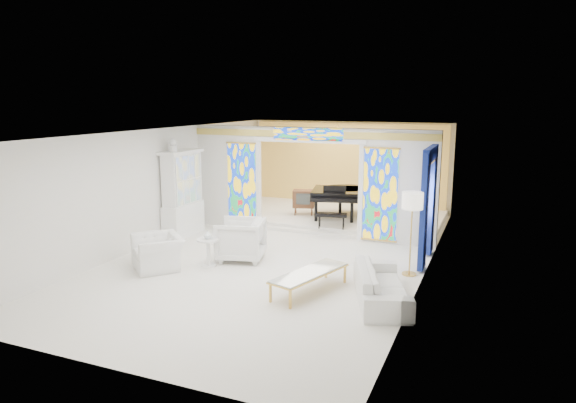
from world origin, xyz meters
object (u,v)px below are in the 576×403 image
at_px(armchair_left, 158,252).
at_px(china_cabinet, 182,194).
at_px(armchair_right, 241,240).
at_px(grand_piano, 340,194).
at_px(tv_console, 304,199).
at_px(coffee_table, 310,273).
at_px(sofa, 381,284).

bearing_deg(armchair_left, china_cabinet, 153.77).
height_order(armchair_right, grand_piano, grand_piano).
height_order(grand_piano, tv_console, grand_piano).
xyz_separation_m(armchair_left, coffee_table, (3.67, -0.08, 0.02)).
xyz_separation_m(coffee_table, tv_console, (-2.29, 5.73, 0.29)).
bearing_deg(sofa, china_cabinet, 47.17).
distance_m(china_cabinet, grand_piano, 4.80).
xyz_separation_m(armchair_left, tv_console, (1.38, 5.64, 0.31)).
xyz_separation_m(armchair_left, grand_piano, (2.51, 5.83, 0.53)).
xyz_separation_m(china_cabinet, armchair_right, (2.53, -1.39, -0.68)).
bearing_deg(armchair_left, coffee_table, 40.16).
bearing_deg(coffee_table, armchair_right, 148.76).
distance_m(coffee_table, grand_piano, 6.04).
distance_m(china_cabinet, tv_console, 3.90).
bearing_deg(armchair_right, tv_console, 165.87).
distance_m(coffee_table, tv_console, 6.17).
distance_m(sofa, coffee_table, 1.41).
relative_size(armchair_left, armchair_right, 1.06).
bearing_deg(sofa, grand_piano, 4.20).
relative_size(coffee_table, tv_console, 2.56).
bearing_deg(coffee_table, tv_console, 111.80).
xyz_separation_m(china_cabinet, sofa, (6.17, -2.65, -0.84)).
xyz_separation_m(coffee_table, grand_piano, (-1.15, 5.91, 0.51)).
bearing_deg(armchair_right, sofa, 56.00).
relative_size(armchair_left, sofa, 0.51).
bearing_deg(armchair_right, china_cabinet, -133.73).
bearing_deg(sofa, tv_console, 13.71).
relative_size(armchair_left, coffee_table, 0.58).
distance_m(sofa, grand_piano, 6.38).
bearing_deg(sofa, armchair_right, 51.34).
xyz_separation_m(armchair_right, grand_piano, (1.08, 4.55, 0.41)).
bearing_deg(tv_console, armchair_right, -105.48).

